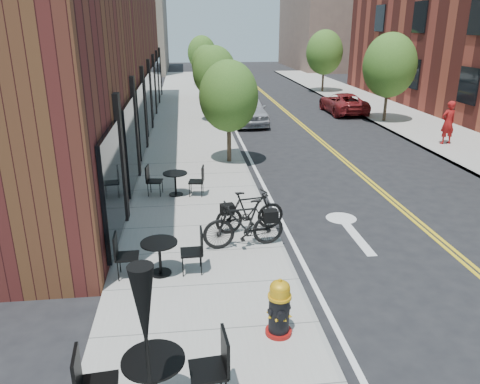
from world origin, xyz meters
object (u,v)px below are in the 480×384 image
bicycle_left (244,224)px  patio_umbrella (145,322)px  parked_car_far (343,103)px  pedestrian (448,123)px  bistro_set_c (175,181)px  bistro_set_b (160,253)px  bistro_set_a (154,376)px  parked_car_a (247,109)px  parked_car_c (236,89)px  fire_hydrant (279,308)px  bicycle_right (250,211)px  parked_car_b (234,98)px

bicycle_left → patio_umbrella: bearing=-24.9°
parked_car_far → pedestrian: (1.88, -8.44, 0.45)m
bistro_set_c → parked_car_far: 16.89m
bistro_set_c → pedestrian: bearing=32.7°
bistro_set_c → bistro_set_b: bearing=-84.5°
bistro_set_a → parked_car_a: 20.26m
parked_car_c → parked_car_far: (5.85, -6.17, -0.15)m
bicycle_left → parked_car_far: bicycle_left is taller
fire_hydrant → pedestrian: pedestrian is taller
parked_car_a → parked_car_c: 8.57m
bistro_set_b → fire_hydrant: bearing=-49.3°
bicycle_right → parked_car_c: (2.13, 22.78, 0.10)m
bicycle_left → parked_car_c: (2.40, 23.65, 0.06)m
bistro_set_b → pedestrian: size_ratio=0.95×
bistro_set_b → parked_car_far: (10.16, 18.55, 0.01)m
parked_car_c → pedestrian: (7.73, -14.61, 0.30)m
parked_car_a → pedestrian: pedestrian is taller
bistro_set_a → patio_umbrella: (0.00, -0.61, 1.29)m
bicycle_left → parked_car_b: parked_car_b is taller
bicycle_left → pedestrian: size_ratio=1.03×
bistro_set_c → parked_car_a: 11.90m
bistro_set_a → bistro_set_b: 3.73m
bicycle_left → parked_car_a: 15.22m
fire_hydrant → bistro_set_c: bearing=83.6°
bicycle_right → parked_car_far: parked_car_far is taller
fire_hydrant → parked_car_a: 18.55m
bistro_set_b → bistro_set_c: size_ratio=1.02×
bicycle_right → bistro_set_a: 6.03m
parked_car_a → parked_car_b: (-0.33, 3.77, 0.04)m
bicycle_left → bicycle_right: bearing=156.3°
bicycle_left → parked_car_b: (1.77, 18.85, 0.11)m
fire_hydrant → parked_car_far: parked_car_far is taller
bistro_set_b → parked_car_b: bearing=78.0°
parked_car_a → parked_car_far: parked_car_a is taller
parked_car_c → pedestrian: bearing=-55.6°
patio_umbrella → parked_car_c: size_ratio=0.48×
bistro_set_a → parked_car_a: size_ratio=0.44×
parked_car_b → parked_car_far: 6.63m
bicycle_left → bistro_set_b: (-1.91, -1.08, -0.10)m
bistro_set_b → pedestrian: 15.73m
parked_car_far → bicycle_right: bearing=64.2°
bistro_set_a → bistro_set_c: bistro_set_a is taller
bistro_set_c → pedestrian: (11.77, 5.25, 0.48)m
patio_umbrella → parked_car_far: bearing=66.3°
fire_hydrant → parked_car_b: 22.28m
bicycle_right → bistro_set_b: bearing=120.5°
fire_hydrant → bicycle_right: bicycle_right is taller
fire_hydrant → parked_car_b: (1.59, 22.22, 0.20)m
parked_car_a → parked_car_c: parked_car_a is taller
bicycle_left → bistro_set_a: bicycle_left is taller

